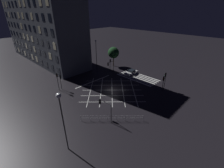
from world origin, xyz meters
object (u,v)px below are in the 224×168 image
at_px(street_lamp_far, 96,52).
at_px(waiting_car, 131,72).
at_px(traffic_light_sw_cross, 163,81).
at_px(traffic_light_se_main, 110,63).
at_px(traffic_light_ne_main, 57,78).
at_px(traffic_light_ne_cross, 61,79).
at_px(street_lamp_west, 61,109).
at_px(street_tree_near, 113,53).
at_px(traffic_light_se_cross, 110,65).
at_px(traffic_light_sw_main, 165,77).
at_px(street_lamp_east, 72,52).
at_px(traffic_light_nw_main, 104,106).

height_order(street_lamp_far, waiting_car, street_lamp_far).
xyz_separation_m(traffic_light_sw_cross, traffic_light_se_main, (17.24, -0.40, 0.12)).
bearing_deg(traffic_light_ne_main, traffic_light_ne_cross, 96.43).
relative_size(street_lamp_west, street_lamp_far, 0.92).
relative_size(traffic_light_sw_cross, traffic_light_se_main, 0.95).
height_order(street_tree_near, waiting_car, street_tree_near).
bearing_deg(traffic_light_ne_main, street_tree_near, 97.53).
bearing_deg(traffic_light_sw_cross, street_tree_near, -102.83).
distance_m(traffic_light_sw_cross, waiting_car, 11.84).
bearing_deg(waiting_car, traffic_light_ne_cross, -17.50).
bearing_deg(traffic_light_se_cross, traffic_light_sw_cross, 91.94).
relative_size(traffic_light_sw_main, street_lamp_west, 0.48).
height_order(traffic_light_se_cross, waiting_car, traffic_light_se_cross).
xyz_separation_m(traffic_light_ne_cross, street_lamp_east, (7.64, -8.24, 3.22)).
bearing_deg(traffic_light_ne_main, traffic_light_nw_main, 1.94).
distance_m(traffic_light_ne_cross, traffic_light_se_main, 16.13).
relative_size(street_tree_near, waiting_car, 1.43).
xyz_separation_m(traffic_light_nw_main, traffic_light_se_cross, (14.01, -15.42, -0.09)).
bearing_deg(traffic_light_se_cross, traffic_light_sw_main, 95.64).
xyz_separation_m(traffic_light_sw_cross, traffic_light_sw_main, (0.13, -1.04, 0.42)).
distance_m(traffic_light_nw_main, waiting_car, 21.15).
bearing_deg(traffic_light_ne_cross, traffic_light_nw_main, -90.92).
xyz_separation_m(traffic_light_sw_main, traffic_light_se_main, (17.11, 0.64, -0.30)).
bearing_deg(traffic_light_sw_cross, street_lamp_west, -2.69).
distance_m(traffic_light_se_cross, traffic_light_se_main, 1.37).
xyz_separation_m(street_lamp_far, street_tree_near, (0.37, -7.45, -1.74)).
xyz_separation_m(traffic_light_nw_main, waiting_car, (9.01, -19.02, -2.06)).
bearing_deg(street_lamp_far, street_lamp_west, 131.49).
distance_m(traffic_light_se_main, street_tree_near, 5.20).
relative_size(traffic_light_sw_cross, traffic_light_ne_main, 0.83).
distance_m(traffic_light_sw_cross, street_lamp_east, 26.14).
bearing_deg(traffic_light_nw_main, street_lamp_far, -37.08).
bearing_deg(street_lamp_east, waiting_car, -142.16).
height_order(traffic_light_sw_cross, street_tree_near, street_tree_near).
bearing_deg(traffic_light_ne_main, street_lamp_west, -24.40).
distance_m(traffic_light_sw_cross, street_tree_near, 20.47).
distance_m(traffic_light_nw_main, street_lamp_west, 8.75).
relative_size(street_lamp_east, street_lamp_west, 1.03).
height_order(traffic_light_ne_cross, street_tree_near, street_tree_near).
bearing_deg(traffic_light_ne_cross, traffic_light_sw_cross, -47.54).
distance_m(street_lamp_west, street_tree_near, 33.98).
bearing_deg(traffic_light_se_main, traffic_light_sw_cross, -1.33).
height_order(traffic_light_nw_main, street_lamp_west, street_lamp_west).
distance_m(traffic_light_sw_cross, street_lamp_far, 20.06).
bearing_deg(street_tree_near, traffic_light_sw_cross, 167.17).
distance_m(traffic_light_ne_main, street_lamp_east, 12.17).
distance_m(street_lamp_east, street_tree_near, 13.07).
bearing_deg(street_lamp_east, traffic_light_sw_cross, -163.23).
relative_size(traffic_light_sw_cross, traffic_light_ne_cross, 0.98).
bearing_deg(traffic_light_ne_cross, traffic_light_ne_main, -173.57).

